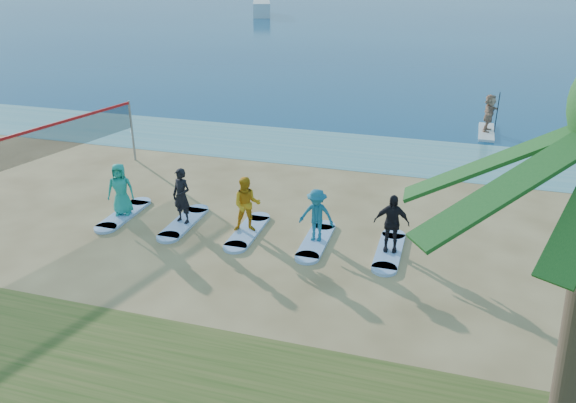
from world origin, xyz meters
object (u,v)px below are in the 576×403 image
(student_2, at_px, (247,205))
(student_0, at_px, (121,189))
(student_3, at_px, (317,215))
(boat_offshore_a, at_px, (262,15))
(surfboard_3, at_px, (316,241))
(paddleboarder, at_px, (489,113))
(surfboard_2, at_px, (248,232))
(surfboard_4, at_px, (389,251))
(paddleboard, at_px, (486,132))
(surfboard_0, at_px, (124,214))
(student_1, at_px, (182,196))
(surfboard_1, at_px, (184,223))
(student_4, at_px, (391,223))
(volleyball_net, at_px, (35,145))

(student_2, bearing_deg, student_0, 161.08)
(student_3, bearing_deg, boat_offshore_a, 111.14)
(surfboard_3, bearing_deg, paddleboarder, 68.89)
(boat_offshore_a, height_order, surfboard_2, boat_offshore_a)
(surfboard_3, distance_m, student_3, 0.85)
(student_2, xyz_separation_m, surfboard_4, (4.32, 0.00, -0.91))
(boat_offshore_a, relative_size, student_0, 5.17)
(paddleboard, height_order, surfboard_0, paddleboard)
(student_0, relative_size, surfboard_2, 0.78)
(student_0, distance_m, student_1, 2.16)
(surfboard_0, distance_m, surfboard_3, 6.48)
(surfboard_1, distance_m, student_3, 4.40)
(student_2, relative_size, student_3, 1.08)
(surfboard_0, xyz_separation_m, student_4, (8.64, 0.00, 0.90))
(paddleboard, height_order, surfboard_2, paddleboard)
(surfboard_0, bearing_deg, volleyball_net, 170.64)
(volleyball_net, height_order, paddleboard, volleyball_net)
(volleyball_net, relative_size, boat_offshore_a, 1.00)
(surfboard_2, bearing_deg, student_1, 180.00)
(surfboard_1, xyz_separation_m, student_3, (4.32, 0.00, 0.85))
(volleyball_net, height_order, student_2, volleyball_net)
(volleyball_net, distance_m, student_0, 3.74)
(boat_offshore_a, distance_m, surfboard_3, 69.26)
(surfboard_3, xyz_separation_m, student_4, (2.16, 0.00, 0.90))
(volleyball_net, bearing_deg, surfboard_3, -3.34)
(volleyball_net, xyz_separation_m, student_0, (3.56, -0.59, -0.96))
(surfboard_2, xyz_separation_m, surfboard_4, (4.32, 0.00, 0.00))
(surfboard_0, height_order, surfboard_4, same)
(surfboard_2, height_order, student_2, student_2)
(student_1, height_order, student_3, student_1)
(student_3, xyz_separation_m, student_4, (2.16, 0.00, 0.05))
(paddleboard, xyz_separation_m, student_3, (-5.10, -13.20, 0.83))
(student_1, relative_size, surfboard_3, 0.80)
(volleyball_net, xyz_separation_m, student_1, (5.72, -0.59, -0.93))
(student_0, bearing_deg, student_2, -19.63)
(student_4, bearing_deg, volleyball_net, 171.75)
(surfboard_1, xyz_separation_m, surfboard_3, (4.32, 0.00, 0.00))
(student_3, bearing_deg, student_1, -179.37)
(paddleboarder, bearing_deg, student_3, 169.79)
(volleyball_net, relative_size, student_1, 5.02)
(surfboard_0, height_order, student_0, student_0)
(volleyball_net, relative_size, student_4, 5.20)
(student_0, xyz_separation_m, surfboard_4, (8.64, 0.00, -0.90))
(surfboard_1, height_order, surfboard_3, same)
(student_0, xyz_separation_m, surfboard_3, (6.48, 0.00, -0.90))
(surfboard_4, bearing_deg, surfboard_0, 180.00)
(student_1, relative_size, student_2, 1.02)
(student_0, height_order, surfboard_1, student_0)
(paddleboarder, height_order, student_3, paddleboarder)
(boat_offshore_a, height_order, surfboard_4, boat_offshore_a)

